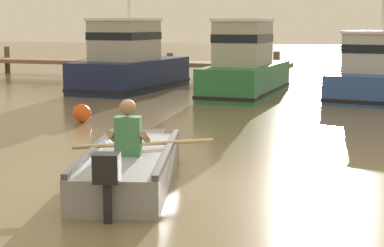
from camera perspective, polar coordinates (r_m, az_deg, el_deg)
The scene contains 7 objects.
ground_plane at distance 8.69m, azimuth -1.88°, elevation -5.27°, with size 120.00×120.00×0.00m, color #7A6B4C.
wooden_dock at distance 25.34m, azimuth -5.93°, elevation 5.59°, with size 13.20×1.64×1.26m.
rowboat_with_person at distance 8.51m, azimuth -5.62°, elevation -3.87°, with size 1.86×3.69×1.19m.
moored_boat_navy at distance 20.62m, azimuth -5.76°, elevation 5.50°, with size 2.44×5.25×4.86m.
moored_boat_green at distance 18.87m, azimuth 4.94°, elevation 5.12°, with size 1.86×5.07×2.32m.
moored_boat_blue at distance 19.06m, azimuth 16.95°, elevation 4.43°, with size 3.00×5.48×3.67m.
mooring_buoy at distance 13.97m, azimuth -10.14°, elevation 0.94°, with size 0.41×0.41×0.41m, color #E55919.
Camera 1 is at (2.88, -7.91, 2.16)m, focal length 57.85 mm.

